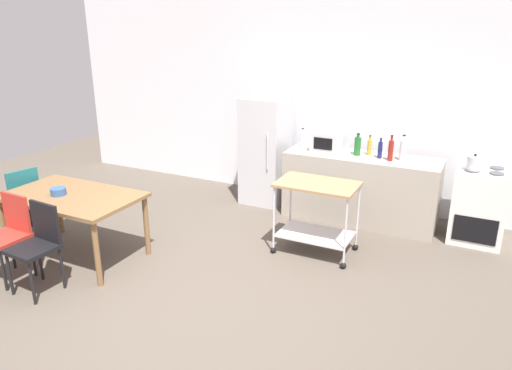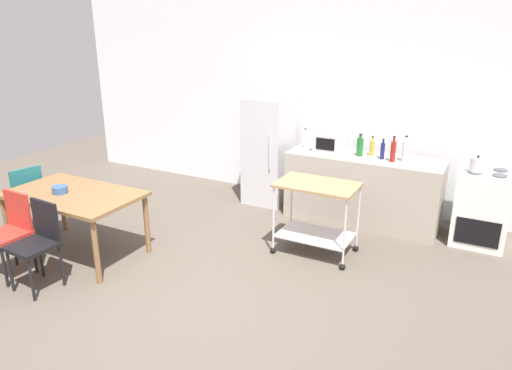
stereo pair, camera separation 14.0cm
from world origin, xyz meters
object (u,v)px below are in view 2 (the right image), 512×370
(bottle_soy_sauce, at_px, (405,151))
(dining_table, at_px, (74,200))
(refrigerator, at_px, (268,151))
(chair_teal, at_px, (25,195))
(microwave, at_px, (332,142))
(bottle_soda, at_px, (372,148))
(bottle_hot_sauce, at_px, (393,151))
(chair_black, at_px, (38,239))
(stove_oven, at_px, (482,208))
(bottle_sparkling_water, at_px, (360,147))
(fruit_bowl, at_px, (60,190))
(bottle_sesame_oil, at_px, (383,151))
(chair_red, at_px, (11,229))
(kitchen_cart, at_px, (316,207))
(kettle, at_px, (477,165))
(bottle_wine, at_px, (305,140))

(bottle_soy_sauce, bearing_deg, dining_table, -141.56)
(refrigerator, bearing_deg, chair_teal, -131.00)
(microwave, relative_size, bottle_soda, 1.77)
(bottle_hot_sauce, relative_size, bottle_soy_sauce, 0.99)
(chair_black, height_order, stove_oven, stove_oven)
(bottle_sparkling_water, height_order, bottle_soda, bottle_sparkling_water)
(fruit_bowl, bearing_deg, bottle_sesame_oil, 40.57)
(chair_red, distance_m, chair_black, 0.47)
(microwave, distance_m, bottle_soda, 0.53)
(kitchen_cart, relative_size, bottle_soy_sauce, 2.75)
(chair_black, distance_m, fruit_bowl, 0.76)
(dining_table, distance_m, bottle_sesame_oil, 3.76)
(bottle_soy_sauce, height_order, kettle, bottle_soy_sauce)
(bottle_wine, xyz_separation_m, bottle_hot_sauce, (1.23, -0.15, 0.03))
(stove_oven, bearing_deg, fruit_bowl, -148.59)
(chair_teal, bearing_deg, bottle_wine, 144.65)
(dining_table, distance_m, stove_oven, 4.77)
(refrigerator, relative_size, kettle, 6.47)
(bottle_wine, xyz_separation_m, kettle, (2.20, -0.16, -0.01))
(chair_black, xyz_separation_m, bottle_sesame_oil, (2.60, 3.14, 0.49))
(chair_teal, relative_size, bottle_hot_sauce, 2.72)
(dining_table, relative_size, chair_black, 1.69)
(dining_table, height_order, kettle, kettle)
(bottle_sesame_oil, relative_size, bottle_hot_sauce, 0.81)
(chair_red, distance_m, bottle_sparkling_water, 4.20)
(refrigerator, xyz_separation_m, bottle_hot_sauce, (1.81, -0.17, 0.26))
(kettle, bearing_deg, kitchen_cart, -144.86)
(chair_black, relative_size, kitchen_cart, 0.98)
(fruit_bowl, bearing_deg, microwave, 48.94)
(stove_oven, bearing_deg, chair_red, -143.99)
(bottle_wine, bearing_deg, bottle_sparkling_water, -5.23)
(dining_table, xyz_separation_m, fruit_bowl, (-0.12, -0.07, 0.12))
(dining_table, height_order, refrigerator, refrigerator)
(dining_table, xyz_separation_m, kettle, (3.94, 2.39, 0.33))
(stove_oven, xyz_separation_m, bottle_sparkling_water, (-1.53, -0.02, 0.57))
(kettle, bearing_deg, bottle_sparkling_water, 176.63)
(bottle_hot_sauce, distance_m, kettle, 0.97)
(dining_table, xyz_separation_m, stove_oven, (4.06, 2.49, -0.22))
(refrigerator, bearing_deg, microwave, -2.33)
(bottle_soda, bearing_deg, bottle_sparkling_water, -149.17)
(bottle_sesame_oil, height_order, bottle_soy_sauce, bottle_soy_sauce)
(dining_table, bearing_deg, bottle_soy_sauce, 38.44)
(bottle_wine, bearing_deg, chair_black, -115.14)
(bottle_hot_sauce, relative_size, fruit_bowl, 1.95)
(bottle_wine, bearing_deg, bottle_sesame_oil, -4.41)
(chair_teal, height_order, bottle_sesame_oil, bottle_sesame_oil)
(stove_oven, bearing_deg, microwave, 178.77)
(bottle_sesame_oil, bearing_deg, refrigerator, 176.29)
(kitchen_cart, relative_size, bottle_hot_sauce, 2.78)
(bottle_wine, distance_m, bottle_sparkling_water, 0.80)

